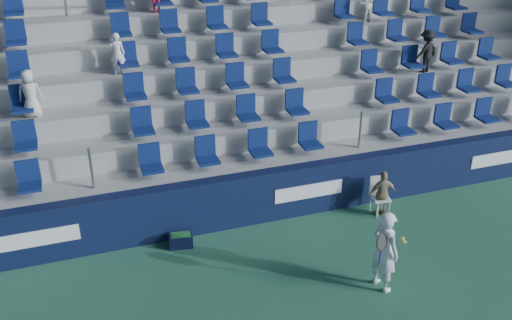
# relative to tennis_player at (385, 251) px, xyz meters

# --- Properties ---
(ground) EXTENTS (70.00, 70.00, 0.00)m
(ground) POSITION_rel_tennis_player_xyz_m (-1.80, -0.26, -0.81)
(ground) COLOR #296044
(ground) RESTS_ON ground
(sponsor_wall) EXTENTS (24.00, 0.32, 1.20)m
(sponsor_wall) POSITION_rel_tennis_player_xyz_m (-1.80, 2.89, -0.21)
(sponsor_wall) COLOR #0E1634
(sponsor_wall) RESTS_ON ground
(grandstand) EXTENTS (24.00, 8.17, 6.63)m
(grandstand) POSITION_rel_tennis_player_xyz_m (-1.80, 7.98, 1.32)
(grandstand) COLOR #979792
(grandstand) RESTS_ON ground
(tennis_player) EXTENTS (0.69, 0.67, 1.62)m
(tennis_player) POSITION_rel_tennis_player_xyz_m (0.00, 0.00, 0.00)
(tennis_player) COLOR white
(tennis_player) RESTS_ON ground
(line_judge_chair) EXTENTS (0.44, 0.45, 0.88)m
(line_judge_chair) POSITION_rel_tennis_player_xyz_m (1.27, 2.38, -0.31)
(line_judge_chair) COLOR white
(line_judge_chair) RESTS_ON ground
(line_judge) EXTENTS (0.66, 0.32, 1.09)m
(line_judge) POSITION_rel_tennis_player_xyz_m (1.27, 2.24, -0.27)
(line_judge) COLOR tan
(line_judge) RESTS_ON ground
(ball_bin) EXTENTS (0.53, 0.39, 0.27)m
(ball_bin) POSITION_rel_tennis_player_xyz_m (-3.26, 2.49, -0.67)
(ball_bin) COLOR #0E1334
(ball_bin) RESTS_ON ground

